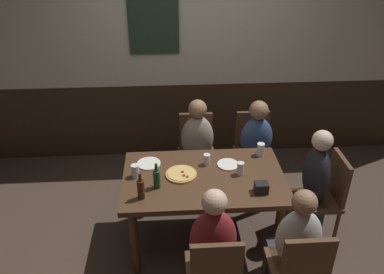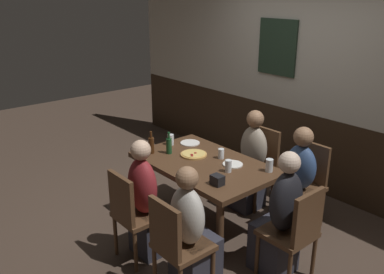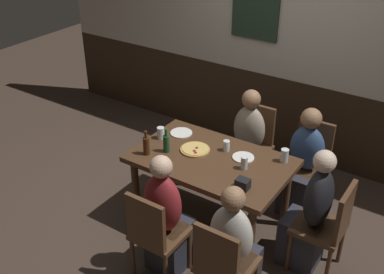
{
  "view_description": "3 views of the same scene",
  "coord_description": "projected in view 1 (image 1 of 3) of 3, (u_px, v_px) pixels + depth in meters",
  "views": [
    {
      "loc": [
        -0.29,
        -2.82,
        2.77
      ],
      "look_at": [
        -0.1,
        0.04,
        1.12
      ],
      "focal_mm": 36.94,
      "sensor_mm": 36.0,
      "label": 1
    },
    {
      "loc": [
        2.8,
        -2.54,
        2.37
      ],
      "look_at": [
        -0.12,
        -0.06,
        0.99
      ],
      "focal_mm": 38.47,
      "sensor_mm": 36.0,
      "label": 2
    },
    {
      "loc": [
        1.83,
        -3.08,
        3.02
      ],
      "look_at": [
        -0.17,
        -0.06,
        0.94
      ],
      "focal_mm": 43.85,
      "sensor_mm": 36.0,
      "label": 3
    }
  ],
  "objects": [
    {
      "name": "plate_white_large",
      "position": [
        149.0,
        164.0,
        3.63
      ],
      "size": [
        0.22,
        0.22,
        0.01
      ],
      "primitive_type": "cylinder",
      "color": "white",
      "rests_on": "dining_table"
    },
    {
      "name": "person_head_east",
      "position": [
        307.0,
        195.0,
        3.65
      ],
      "size": [
        0.37,
        0.34,
        1.16
      ],
      "color": "#2D2D38",
      "rests_on": "ground_plane"
    },
    {
      "name": "pint_glass_pale",
      "position": [
        240.0,
        169.0,
        3.47
      ],
      "size": [
        0.06,
        0.06,
        0.12
      ],
      "color": "silver",
      "rests_on": "dining_table"
    },
    {
      "name": "pint_glass_stout",
      "position": [
        260.0,
        150.0,
        3.75
      ],
      "size": [
        0.07,
        0.07,
        0.12
      ],
      "color": "silver",
      "rests_on": "dining_table"
    },
    {
      "name": "chair_head_east",
      "position": [
        325.0,
        193.0,
        3.65
      ],
      "size": [
        0.4,
        0.4,
        0.88
      ],
      "color": "#513521",
      "rests_on": "ground_plane"
    },
    {
      "name": "beer_bottle_green",
      "position": [
        157.0,
        178.0,
        3.29
      ],
      "size": [
        0.06,
        0.06,
        0.24
      ],
      "color": "#194723",
      "rests_on": "dining_table"
    },
    {
      "name": "chair_right_near",
      "position": [
        299.0,
        269.0,
        2.88
      ],
      "size": [
        0.4,
        0.4,
        0.88
      ],
      "color": "#513521",
      "rests_on": "ground_plane"
    },
    {
      "name": "beer_bottle_brown",
      "position": [
        141.0,
        189.0,
        3.16
      ],
      "size": [
        0.06,
        0.06,
        0.24
      ],
      "color": "#42230F",
      "rests_on": "dining_table"
    },
    {
      "name": "ground_plane",
      "position": [
        203.0,
        239.0,
        3.84
      ],
      "size": [
        12.0,
        12.0,
        0.0
      ],
      "primitive_type": "plane",
      "color": "#423328"
    },
    {
      "name": "chair_mid_far",
      "position": [
        196.0,
        149.0,
        4.33
      ],
      "size": [
        0.4,
        0.4,
        0.88
      ],
      "color": "#513521",
      "rests_on": "ground_plane"
    },
    {
      "name": "chair_right_far",
      "position": [
        253.0,
        147.0,
        4.37
      ],
      "size": [
        0.4,
        0.4,
        0.88
      ],
      "color": "#513521",
      "rests_on": "ground_plane"
    },
    {
      "name": "person_right_far",
      "position": [
        256.0,
        157.0,
        4.24
      ],
      "size": [
        0.34,
        0.37,
        1.1
      ],
      "color": "#2D2D38",
      "rests_on": "ground_plane"
    },
    {
      "name": "condiment_caddy",
      "position": [
        261.0,
        188.0,
        3.25
      ],
      "size": [
        0.11,
        0.09,
        0.09
      ],
      "primitive_type": "cube",
      "color": "black",
      "rests_on": "dining_table"
    },
    {
      "name": "person_mid_near",
      "position": [
        212.0,
        258.0,
        3.0
      ],
      "size": [
        0.34,
        0.37,
        1.15
      ],
      "color": "#2D2D38",
      "rests_on": "ground_plane"
    },
    {
      "name": "chair_mid_near",
      "position": [
        214.0,
        273.0,
        2.85
      ],
      "size": [
        0.4,
        0.4,
        0.88
      ],
      "color": "#513521",
      "rests_on": "ground_plane"
    },
    {
      "name": "tumbler_short",
      "position": [
        207.0,
        160.0,
        3.61
      ],
      "size": [
        0.06,
        0.06,
        0.1
      ],
      "color": "silver",
      "rests_on": "dining_table"
    },
    {
      "name": "plate_white_small",
      "position": [
        228.0,
        164.0,
        3.62
      ],
      "size": [
        0.2,
        0.2,
        0.01
      ],
      "primitive_type": "cylinder",
      "color": "white",
      "rests_on": "dining_table"
    },
    {
      "name": "person_right_near",
      "position": [
        292.0,
        255.0,
        3.04
      ],
      "size": [
        0.34,
        0.37,
        1.11
      ],
      "color": "#2D2D38",
      "rests_on": "ground_plane"
    },
    {
      "name": "wall_back",
      "position": [
        191.0,
        55.0,
        4.62
      ],
      "size": [
        6.4,
        0.13,
        2.6
      ],
      "color": "#332316",
      "rests_on": "ground_plane"
    },
    {
      "name": "person_mid_far",
      "position": [
        198.0,
        158.0,
        4.2
      ],
      "size": [
        0.34,
        0.37,
        1.14
      ],
      "color": "#2D2D38",
      "rests_on": "ground_plane"
    },
    {
      "name": "pizza",
      "position": [
        181.0,
        174.0,
        3.48
      ],
      "size": [
        0.28,
        0.28,
        0.03
      ],
      "color": "tan",
      "rests_on": "dining_table"
    },
    {
      "name": "dining_table",
      "position": [
        204.0,
        185.0,
        3.51
      ],
      "size": [
        1.42,
        0.89,
        0.74
      ],
      "color": "#472D1C",
      "rests_on": "ground_plane"
    },
    {
      "name": "tumbler_water",
      "position": [
        135.0,
        172.0,
        3.44
      ],
      "size": [
        0.07,
        0.07,
        0.12
      ],
      "color": "silver",
      "rests_on": "dining_table"
    }
  ]
}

